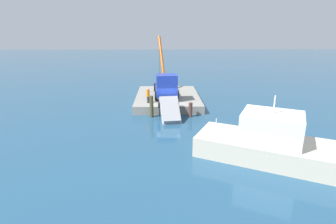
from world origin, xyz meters
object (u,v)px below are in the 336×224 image
dock_worker (148,95)px  moored_yacht (306,157)px  salvaged_car (171,115)px  crane_truck (166,85)px

dock_worker → moored_yacht: size_ratio=0.13×
dock_worker → salvaged_car: bearing=35.1°
dock_worker → salvaged_car: 4.26m
moored_yacht → crane_truck: bearing=-149.7°
salvaged_car → dock_worker: bearing=-144.9°
crane_truck → salvaged_car: 6.20m
salvaged_car → moored_yacht: size_ratio=0.30×
dock_worker → moored_yacht: moored_yacht is taller
salvaged_car → moored_yacht: 12.57m
crane_truck → salvaged_car: crane_truck is taller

